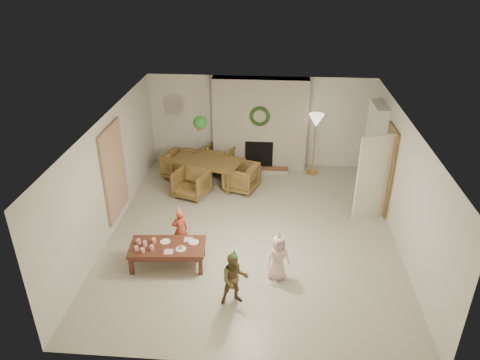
# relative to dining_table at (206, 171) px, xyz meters

# --- Properties ---
(floor) EXTENTS (7.00, 7.00, 0.00)m
(floor) POSITION_rel_dining_table_xyz_m (1.32, -2.24, -0.31)
(floor) COLOR #B7B29E
(floor) RESTS_ON ground
(ceiling) EXTENTS (7.00, 7.00, 0.00)m
(ceiling) POSITION_rel_dining_table_xyz_m (1.32, -2.24, 2.19)
(ceiling) COLOR white
(ceiling) RESTS_ON wall_back
(wall_back) EXTENTS (7.00, 0.00, 7.00)m
(wall_back) POSITION_rel_dining_table_xyz_m (1.32, 1.26, 0.94)
(wall_back) COLOR silver
(wall_back) RESTS_ON floor
(wall_front) EXTENTS (7.00, 0.00, 7.00)m
(wall_front) POSITION_rel_dining_table_xyz_m (1.32, -5.74, 0.94)
(wall_front) COLOR silver
(wall_front) RESTS_ON floor
(wall_left) EXTENTS (0.00, 7.00, 7.00)m
(wall_left) POSITION_rel_dining_table_xyz_m (-1.68, -2.24, 0.94)
(wall_left) COLOR silver
(wall_left) RESTS_ON floor
(wall_right) EXTENTS (0.00, 7.00, 7.00)m
(wall_right) POSITION_rel_dining_table_xyz_m (4.32, -2.24, 0.94)
(wall_right) COLOR silver
(wall_right) RESTS_ON floor
(fireplace_mass) EXTENTS (2.50, 0.40, 2.50)m
(fireplace_mass) POSITION_rel_dining_table_xyz_m (1.32, 1.06, 0.94)
(fireplace_mass) COLOR #4E2214
(fireplace_mass) RESTS_ON floor
(fireplace_hearth) EXTENTS (1.60, 0.30, 0.12)m
(fireplace_hearth) POSITION_rel_dining_table_xyz_m (1.32, 0.71, -0.25)
(fireplace_hearth) COLOR #5A2F18
(fireplace_hearth) RESTS_ON floor
(fireplace_firebox) EXTENTS (0.75, 0.12, 0.75)m
(fireplace_firebox) POSITION_rel_dining_table_xyz_m (1.32, 0.88, 0.14)
(fireplace_firebox) COLOR black
(fireplace_firebox) RESTS_ON floor
(fireplace_wreath) EXTENTS (0.54, 0.10, 0.54)m
(fireplace_wreath) POSITION_rel_dining_table_xyz_m (1.32, 0.83, 1.24)
(fireplace_wreath) COLOR #1D3A15
(fireplace_wreath) RESTS_ON fireplace_mass
(floor_lamp_base) EXTENTS (0.31, 0.31, 0.03)m
(floor_lamp_base) POSITION_rel_dining_table_xyz_m (2.78, 0.76, -0.30)
(floor_lamp_base) COLOR gold
(floor_lamp_base) RESTS_ON floor
(floor_lamp_post) EXTENTS (0.03, 0.03, 1.50)m
(floor_lamp_post) POSITION_rel_dining_table_xyz_m (2.78, 0.76, 0.47)
(floor_lamp_post) COLOR gold
(floor_lamp_post) RESTS_ON floor
(floor_lamp_shade) EXTENTS (0.40, 0.40, 0.33)m
(floor_lamp_shade) POSITION_rel_dining_table_xyz_m (2.78, 0.76, 1.19)
(floor_lamp_shade) COLOR beige
(floor_lamp_shade) RESTS_ON floor_lamp_post
(bookshelf_carcass) EXTENTS (0.30, 1.00, 2.20)m
(bookshelf_carcass) POSITION_rel_dining_table_xyz_m (4.16, 0.06, 0.79)
(bookshelf_carcass) COLOR white
(bookshelf_carcass) RESTS_ON floor
(bookshelf_shelf_a) EXTENTS (0.30, 0.92, 0.03)m
(bookshelf_shelf_a) POSITION_rel_dining_table_xyz_m (4.14, 0.06, 0.14)
(bookshelf_shelf_a) COLOR white
(bookshelf_shelf_a) RESTS_ON bookshelf_carcass
(bookshelf_shelf_b) EXTENTS (0.30, 0.92, 0.03)m
(bookshelf_shelf_b) POSITION_rel_dining_table_xyz_m (4.14, 0.06, 0.54)
(bookshelf_shelf_b) COLOR white
(bookshelf_shelf_b) RESTS_ON bookshelf_carcass
(bookshelf_shelf_c) EXTENTS (0.30, 0.92, 0.03)m
(bookshelf_shelf_c) POSITION_rel_dining_table_xyz_m (4.14, 0.06, 0.94)
(bookshelf_shelf_c) COLOR white
(bookshelf_shelf_c) RESTS_ON bookshelf_carcass
(bookshelf_shelf_d) EXTENTS (0.30, 0.92, 0.03)m
(bookshelf_shelf_d) POSITION_rel_dining_table_xyz_m (4.14, 0.06, 1.34)
(bookshelf_shelf_d) COLOR white
(bookshelf_shelf_d) RESTS_ON bookshelf_carcass
(books_row_lower) EXTENTS (0.20, 0.40, 0.24)m
(books_row_lower) POSITION_rel_dining_table_xyz_m (4.12, -0.09, 0.28)
(books_row_lower) COLOR #B33421
(books_row_lower) RESTS_ON bookshelf_shelf_a
(books_row_mid) EXTENTS (0.20, 0.44, 0.24)m
(books_row_mid) POSITION_rel_dining_table_xyz_m (4.12, 0.11, 0.68)
(books_row_mid) COLOR #276791
(books_row_mid) RESTS_ON bookshelf_shelf_b
(books_row_upper) EXTENTS (0.20, 0.36, 0.22)m
(books_row_upper) POSITION_rel_dining_table_xyz_m (4.12, -0.04, 1.07)
(books_row_upper) COLOR #C38129
(books_row_upper) RESTS_ON bookshelf_shelf_c
(door_frame) EXTENTS (0.05, 0.86, 2.04)m
(door_frame) POSITION_rel_dining_table_xyz_m (4.28, -1.04, 0.71)
(door_frame) COLOR brown
(door_frame) RESTS_ON floor
(door_leaf) EXTENTS (0.77, 0.32, 2.00)m
(door_leaf) POSITION_rel_dining_table_xyz_m (3.90, -1.42, 0.69)
(door_leaf) COLOR beige
(door_leaf) RESTS_ON floor
(curtain_panel) EXTENTS (0.06, 1.20, 2.00)m
(curtain_panel) POSITION_rel_dining_table_xyz_m (-1.64, -2.04, 0.94)
(curtain_panel) COLOR #CBB090
(curtain_panel) RESTS_ON wall_left
(dining_table) EXTENTS (2.01, 1.52, 0.63)m
(dining_table) POSITION_rel_dining_table_xyz_m (0.00, 0.00, 0.00)
(dining_table) COLOR brown
(dining_table) RESTS_ON floor
(dining_chair_near) EXTENTS (0.95, 0.96, 0.69)m
(dining_chair_near) POSITION_rel_dining_table_xyz_m (-0.26, -0.74, 0.03)
(dining_chair_near) COLOR brown
(dining_chair_near) RESTS_ON floor
(dining_chair_far) EXTENTS (0.95, 0.96, 0.69)m
(dining_chair_far) POSITION_rel_dining_table_xyz_m (0.26, 0.74, 0.03)
(dining_chair_far) COLOR brown
(dining_chair_far) RESTS_ON floor
(dining_chair_left) EXTENTS (0.96, 0.95, 0.69)m
(dining_chair_left) POSITION_rel_dining_table_xyz_m (-0.74, 0.26, 0.03)
(dining_chair_left) COLOR brown
(dining_chair_left) RESTS_ON floor
(dining_chair_right) EXTENTS (0.96, 0.95, 0.69)m
(dining_chair_right) POSITION_rel_dining_table_xyz_m (0.93, -0.32, 0.03)
(dining_chair_right) COLOR brown
(dining_chair_right) RESTS_ON floor
(hanging_plant_cord) EXTENTS (0.01, 0.01, 0.70)m
(hanging_plant_cord) POSITION_rel_dining_table_xyz_m (0.02, -0.74, 1.84)
(hanging_plant_cord) COLOR tan
(hanging_plant_cord) RESTS_ON ceiling
(hanging_plant_pot) EXTENTS (0.16, 0.16, 0.12)m
(hanging_plant_pot) POSITION_rel_dining_table_xyz_m (0.02, -0.74, 1.49)
(hanging_plant_pot) COLOR #A64135
(hanging_plant_pot) RESTS_ON hanging_plant_cord
(hanging_plant_foliage) EXTENTS (0.32, 0.32, 0.32)m
(hanging_plant_foliage) POSITION_rel_dining_table_xyz_m (0.02, -0.74, 1.61)
(hanging_plant_foliage) COLOR #1B501A
(hanging_plant_foliage) RESTS_ON hanging_plant_pot
(coffee_table_top) EXTENTS (1.48, 0.82, 0.07)m
(coffee_table_top) POSITION_rel_dining_table_xyz_m (-0.24, -3.47, 0.09)
(coffee_table_top) COLOR #582C1D
(coffee_table_top) RESTS_ON floor
(coffee_table_apron) EXTENTS (1.36, 0.70, 0.09)m
(coffee_table_apron) POSITION_rel_dining_table_xyz_m (-0.24, -3.47, 0.02)
(coffee_table_apron) COLOR #582C1D
(coffee_table_apron) RESTS_ON floor
(coffee_leg_fl) EXTENTS (0.08, 0.08, 0.37)m
(coffee_leg_fl) POSITION_rel_dining_table_xyz_m (-0.86, -3.81, -0.13)
(coffee_leg_fl) COLOR #582C1D
(coffee_leg_fl) RESTS_ON floor
(coffee_leg_fr) EXTENTS (0.08, 0.08, 0.37)m
(coffee_leg_fr) POSITION_rel_dining_table_xyz_m (0.43, -3.71, -0.13)
(coffee_leg_fr) COLOR #582C1D
(coffee_leg_fr) RESTS_ON floor
(coffee_leg_bl) EXTENTS (0.08, 0.08, 0.37)m
(coffee_leg_bl) POSITION_rel_dining_table_xyz_m (-0.90, -3.23, -0.13)
(coffee_leg_bl) COLOR #582C1D
(coffee_leg_bl) RESTS_ON floor
(coffee_leg_br) EXTENTS (0.08, 0.08, 0.37)m
(coffee_leg_br) POSITION_rel_dining_table_xyz_m (0.39, -3.13, -0.13)
(coffee_leg_br) COLOR #582C1D
(coffee_leg_br) RESTS_ON floor
(cup_a) EXTENTS (0.08, 0.08, 0.10)m
(cup_a) POSITION_rel_dining_table_xyz_m (-0.77, -3.68, 0.17)
(cup_a) COLOR white
(cup_a) RESTS_ON coffee_table_top
(cup_b) EXTENTS (0.08, 0.08, 0.10)m
(cup_b) POSITION_rel_dining_table_xyz_m (-0.79, -3.46, 0.17)
(cup_b) COLOR white
(cup_b) RESTS_ON coffee_table_top
(cup_c) EXTENTS (0.08, 0.08, 0.10)m
(cup_c) POSITION_rel_dining_table_xyz_m (-0.63, -3.73, 0.17)
(cup_c) COLOR white
(cup_c) RESTS_ON coffee_table_top
(cup_d) EXTENTS (0.08, 0.08, 0.10)m
(cup_d) POSITION_rel_dining_table_xyz_m (-0.65, -3.51, 0.17)
(cup_d) COLOR white
(cup_d) RESTS_ON coffee_table_top
(cup_e) EXTENTS (0.08, 0.08, 0.10)m
(cup_e) POSITION_rel_dining_table_xyz_m (-0.49, -3.63, 0.17)
(cup_e) COLOR white
(cup_e) RESTS_ON coffee_table_top
(cup_f) EXTENTS (0.08, 0.08, 0.10)m
(cup_f) POSITION_rel_dining_table_xyz_m (-0.51, -3.41, 0.17)
(cup_f) COLOR white
(cup_f) RESTS_ON coffee_table_top
(plate_a) EXTENTS (0.21, 0.21, 0.01)m
(plate_a) POSITION_rel_dining_table_xyz_m (-0.30, -3.35, 0.13)
(plate_a) COLOR white
(plate_a) RESTS_ON coffee_table_top
(plate_b) EXTENTS (0.21, 0.21, 0.01)m
(plate_b) POSITION_rel_dining_table_xyz_m (0.05, -3.56, 0.13)
(plate_b) COLOR white
(plate_b) RESTS_ON coffee_table_top
(plate_c) EXTENTS (0.21, 0.21, 0.01)m
(plate_c) POSITION_rel_dining_table_xyz_m (0.25, -3.33, 0.13)
(plate_c) COLOR white
(plate_c) RESTS_ON coffee_table_top
(food_scoop) EXTENTS (0.08, 0.08, 0.08)m
(food_scoop) POSITION_rel_dining_table_xyz_m (0.05, -3.56, 0.17)
(food_scoop) COLOR tan
(food_scoop) RESTS_ON plate_b
(napkin_left) EXTENTS (0.18, 0.18, 0.01)m
(napkin_left) POSITION_rel_dining_table_xyz_m (-0.17, -3.67, 0.13)
(napkin_left) COLOR #D9A0AC
(napkin_left) RESTS_ON coffee_table_top
(napkin_right) EXTENTS (0.18, 0.18, 0.01)m
(napkin_right) POSITION_rel_dining_table_xyz_m (0.13, -3.25, 0.13)
(napkin_right) COLOR #D9A0AC
(napkin_right) RESTS_ON coffee_table_top
(child_red) EXTENTS (0.38, 0.32, 0.88)m
(child_red) POSITION_rel_dining_table_xyz_m (-0.10, -2.92, 0.13)
(child_red) COLOR #B63D27
(child_red) RESTS_ON floor
(party_hat_red) EXTENTS (0.13, 0.13, 0.17)m
(party_hat_red) POSITION_rel_dining_table_xyz_m (-0.10, -2.92, 0.61)
(party_hat_red) COLOR #EDC94F
(party_hat_red) RESTS_ON child_red
(child_plaid) EXTENTS (0.56, 0.48, 1.00)m
(child_plaid) POSITION_rel_dining_table_xyz_m (1.13, -4.41, 0.18)
(child_plaid) COLOR brown
(child_plaid) RESTS_ON floor
(party_hat_plaid) EXTENTS (0.13, 0.13, 0.16)m
(party_hat_plaid) POSITION_rel_dining_table_xyz_m (1.13, -4.41, 0.72)
(party_hat_plaid) COLOR #47A64F
(party_hat_plaid) RESTS_ON child_plaid
(child_pink) EXTENTS (0.53, 0.47, 0.91)m
(child_pink) POSITION_rel_dining_table_xyz_m (1.87, -3.70, 0.14)
(child_pink) COLOR #F7C5C9
(child_pink) RESTS_ON floor
(party_hat_pink) EXTENTS (0.15, 0.15, 0.16)m
(party_hat_pink) POSITION_rel_dining_table_xyz_m (1.87, -3.70, 0.63)
(party_hat_pink) COLOR silver
(party_hat_pink) RESTS_ON child_pink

